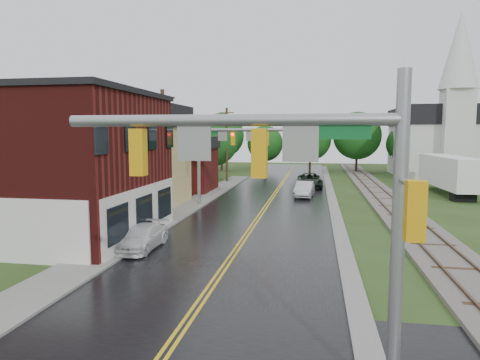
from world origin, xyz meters
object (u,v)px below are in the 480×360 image
(traffic_signal_near, at_px, (295,179))
(tree_left_c, at_px, (160,146))
(utility_pole_c, at_px, (227,143))
(tree_left_b, at_px, (91,135))
(sedan_silver, at_px, (305,190))
(pickup_white, at_px, (142,238))
(traffic_signal_far, at_px, (224,145))
(tree_left_e, at_px, (214,142))
(brick_building, at_px, (27,164))
(church, at_px, (439,134))
(suv_dark, at_px, (310,181))
(semi_trailer, at_px, (449,172))
(utility_pole_b, at_px, (163,150))
(tree_left_a, at_px, (0,144))

(traffic_signal_near, xyz_separation_m, tree_left_c, (-17.32, 37.90, -0.46))
(utility_pole_c, height_order, tree_left_b, tree_left_b)
(traffic_signal_near, xyz_separation_m, utility_pole_c, (-10.27, 42.00, -0.25))
(tree_left_b, distance_m, sedan_silver, 21.38)
(tree_left_b, distance_m, pickup_white, 23.37)
(traffic_signal_far, bearing_deg, tree_left_e, 105.89)
(tree_left_b, bearing_deg, brick_building, -72.39)
(utility_pole_c, bearing_deg, church, 19.97)
(traffic_signal_near, height_order, traffic_signal_far, same)
(traffic_signal_near, relative_size, suv_dark, 1.31)
(tree_left_b, bearing_deg, semi_trailer, 8.59)
(traffic_signal_near, distance_m, tree_left_e, 45.59)
(utility_pole_b, distance_m, suv_dark, 21.04)
(tree_left_e, bearing_deg, traffic_signal_near, -74.32)
(church, xyz_separation_m, pickup_white, (-24.80, -40.54, -5.23))
(brick_building, distance_m, sedan_silver, 23.82)
(traffic_signal_near, relative_size, pickup_white, 1.77)
(brick_building, height_order, suv_dark, brick_building)
(suv_dark, bearing_deg, church, 36.18)
(tree_left_a, xyz_separation_m, sedan_silver, (22.77, 10.94, -4.39))
(tree_left_e, distance_m, suv_dark, 14.07)
(church, xyz_separation_m, utility_pole_b, (-26.80, -31.74, -1.11))
(tree_left_c, bearing_deg, sedan_silver, -22.82)
(church, height_order, traffic_signal_far, church)
(suv_dark, bearing_deg, traffic_signal_far, -120.57)
(tree_left_a, height_order, sedan_silver, tree_left_a)
(semi_trailer, bearing_deg, pickup_white, -131.91)
(brick_building, distance_m, traffic_signal_far, 15.03)
(tree_left_a, distance_m, suv_dark, 29.72)
(utility_pole_b, relative_size, sedan_silver, 2.05)
(utility_pole_c, bearing_deg, tree_left_e, 137.16)
(tree_left_c, bearing_deg, tree_left_e, 50.19)
(traffic_signal_far, xyz_separation_m, utility_pole_c, (-3.33, 17.00, -0.25))
(pickup_white, bearing_deg, semi_trailer, 48.53)
(suv_dark, bearing_deg, semi_trailer, -15.50)
(traffic_signal_near, height_order, tree_left_c, tree_left_c)
(tree_left_e, bearing_deg, pickup_white, -82.95)
(traffic_signal_near, height_order, utility_pole_b, utility_pole_b)
(tree_left_a, distance_m, tree_left_c, 18.98)
(church, bearing_deg, brick_building, -129.98)
(traffic_signal_near, bearing_deg, tree_left_b, 125.49)
(church, xyz_separation_m, tree_left_c, (-33.85, -13.84, -1.32))
(church, relative_size, suv_dark, 3.57)
(semi_trailer, bearing_deg, traffic_signal_near, -110.59)
(traffic_signal_far, distance_m, sedan_silver, 9.65)
(utility_pole_b, height_order, tree_left_e, utility_pole_b)
(traffic_signal_far, bearing_deg, utility_pole_b, -123.68)
(tree_left_a, height_order, tree_left_b, tree_left_b)
(tree_left_c, relative_size, semi_trailer, 0.65)
(utility_pole_c, distance_m, semi_trailer, 24.58)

